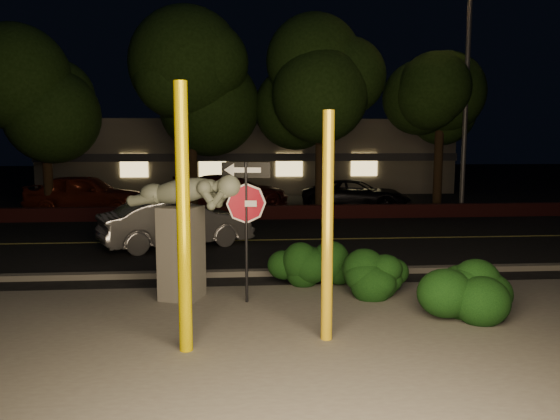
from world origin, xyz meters
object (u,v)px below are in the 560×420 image
(parked_car_darkred, at_px, (232,191))
(parked_car_dark, at_px, (356,195))
(sculpture, at_px, (183,223))
(silver_sedan, at_px, (176,223))
(yellow_pole_left, at_px, (183,220))
(parked_car_red, at_px, (86,194))
(yellow_pole_right, at_px, (327,228))
(streetlight, at_px, (462,69))
(signpost, at_px, (246,204))

(parked_car_darkred, distance_m, parked_car_dark, 5.30)
(sculpture, distance_m, silver_sedan, 5.08)
(yellow_pole_left, height_order, parked_car_dark, yellow_pole_left)
(yellow_pole_left, bearing_deg, parked_car_dark, 69.14)
(silver_sedan, height_order, parked_car_red, parked_car_red)
(parked_car_darkred, relative_size, parked_car_dark, 1.10)
(yellow_pole_right, height_order, streetlight, streetlight)
(yellow_pole_right, height_order, silver_sedan, yellow_pole_right)
(signpost, height_order, silver_sedan, signpost)
(sculpture, bearing_deg, streetlight, 68.47)
(streetlight, relative_size, parked_car_dark, 2.11)
(silver_sedan, height_order, parked_car_dark, silver_sedan)
(signpost, bearing_deg, yellow_pole_left, -101.95)
(yellow_pole_left, xyz_separation_m, parked_car_red, (-5.24, 14.85, -1.05))
(signpost, height_order, parked_car_red, signpost)
(yellow_pole_right, xyz_separation_m, parked_car_darkred, (-1.44, 15.90, -0.94))
(signpost, xyz_separation_m, silver_sedan, (-1.79, 5.30, -1.12))
(parked_car_red, relative_size, parked_car_darkred, 0.94)
(signpost, xyz_separation_m, sculpture, (-1.13, 0.32, -0.38))
(silver_sedan, bearing_deg, streetlight, -84.11)
(yellow_pole_left, relative_size, parked_car_dark, 0.82)
(streetlight, xyz_separation_m, parked_car_dark, (-3.68, 1.61, -4.96))
(yellow_pole_right, relative_size, parked_car_dark, 0.74)
(signpost, relative_size, parked_car_darkred, 0.51)
(sculpture, bearing_deg, yellow_pole_right, -25.07)
(yellow_pole_left, bearing_deg, yellow_pole_right, 7.55)
(signpost, relative_size, parked_car_dark, 0.56)
(sculpture, bearing_deg, parked_car_red, 131.96)
(yellow_pole_right, distance_m, streetlight, 15.63)
(signpost, bearing_deg, streetlight, 62.86)
(signpost, xyz_separation_m, streetlight, (8.54, 11.26, 3.79))
(yellow_pole_left, distance_m, sculpture, 2.56)
(yellow_pole_left, distance_m, streetlight, 16.85)
(parked_car_dark, bearing_deg, silver_sedan, 156.00)
(sculpture, height_order, parked_car_darkred, sculpture)
(parked_car_red, bearing_deg, yellow_pole_left, -156.54)
(yellow_pole_left, relative_size, silver_sedan, 0.91)
(yellow_pole_right, distance_m, signpost, 2.23)
(yellow_pole_right, bearing_deg, parked_car_red, 116.38)
(yellow_pole_right, relative_size, sculpture, 1.45)
(streetlight, bearing_deg, yellow_pole_right, -126.19)
(streetlight, bearing_deg, sculpture, -138.29)
(sculpture, bearing_deg, parked_car_dark, 84.44)
(streetlight, height_order, parked_car_darkred, streetlight)
(streetlight, bearing_deg, parked_car_red, 167.74)
(streetlight, distance_m, parked_car_dark, 6.39)
(parked_car_dark, bearing_deg, yellow_pole_right, -176.93)
(sculpture, height_order, silver_sedan, sculpture)
(signpost, relative_size, sculpture, 1.10)
(yellow_pole_right, bearing_deg, parked_car_dark, 75.80)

